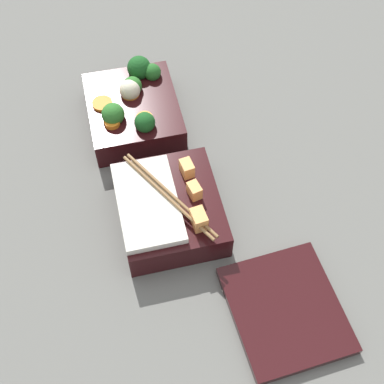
% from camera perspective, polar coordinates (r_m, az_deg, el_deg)
% --- Properties ---
extents(ground_plane, '(3.00, 3.00, 0.00)m').
position_cam_1_polar(ground_plane, '(0.89, -4.93, 2.37)').
color(ground_plane, slate).
extents(bento_tray_vegetable, '(0.17, 0.15, 0.08)m').
position_cam_1_polar(bento_tray_vegetable, '(0.93, -6.03, 8.85)').
color(bento_tray_vegetable, black).
rests_on(bento_tray_vegetable, ground_plane).
extents(bento_tray_rice, '(0.18, 0.15, 0.08)m').
position_cam_1_polar(bento_tray_rice, '(0.81, -2.57, -1.77)').
color(bento_tray_rice, black).
rests_on(bento_tray_rice, ground_plane).
extents(bento_lid, '(0.18, 0.16, 0.01)m').
position_cam_1_polar(bento_lid, '(0.77, 9.95, -12.24)').
color(bento_lid, black).
rests_on(bento_lid, ground_plane).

